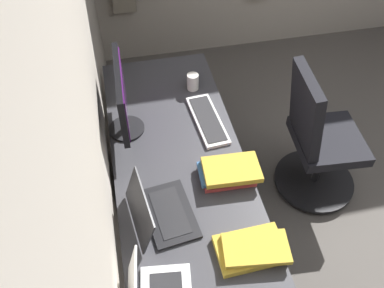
% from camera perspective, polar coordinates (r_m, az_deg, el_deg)
% --- Properties ---
extents(wall_back, '(5.03, 0.10, 2.60)m').
position_cam_1_polar(wall_back, '(1.55, -16.07, 2.81)').
color(wall_back, beige).
rests_on(wall_back, ground).
extents(desk, '(2.01, 0.69, 0.73)m').
position_cam_1_polar(desk, '(2.11, -1.33, -5.47)').
color(desk, '#38383D').
rests_on(desk, ground).
extents(drawer_pedestal, '(0.40, 0.51, 0.69)m').
position_cam_1_polar(drawer_pedestal, '(2.45, -2.52, -7.17)').
color(drawer_pedestal, '#38383D').
rests_on(drawer_pedestal, ground).
extents(monitor_primary, '(0.50, 0.20, 0.41)m').
position_cam_1_polar(monitor_primary, '(2.14, -9.90, 6.51)').
color(monitor_primary, black).
rests_on(monitor_primary, desk).
extents(laptop_leftmost, '(0.37, 0.32, 0.20)m').
position_cam_1_polar(laptop_leftmost, '(1.88, -4.85, -9.52)').
color(laptop_leftmost, black).
rests_on(laptop_leftmost, desk).
extents(keyboard_main, '(0.43, 0.17, 0.02)m').
position_cam_1_polar(keyboard_main, '(2.31, 2.21, 3.45)').
color(keyboard_main, silver).
rests_on(keyboard_main, desk).
extents(book_stack_near, '(0.20, 0.31, 0.08)m').
position_cam_1_polar(book_stack_near, '(2.03, 5.28, -3.91)').
color(book_stack_near, '#B2383D').
rests_on(book_stack_near, desk).
extents(book_stack_far, '(0.21, 0.32, 0.06)m').
position_cam_1_polar(book_stack_far, '(1.82, 8.55, -14.49)').
color(book_stack_far, gold).
rests_on(book_stack_far, desk).
extents(coffee_mug, '(0.11, 0.07, 0.10)m').
position_cam_1_polar(coffee_mug, '(2.50, 0.10, 8.86)').
color(coffee_mug, silver).
rests_on(coffee_mug, desk).
extents(office_chair, '(0.56, 0.57, 0.97)m').
position_cam_1_polar(office_chair, '(2.70, 17.29, 0.28)').
color(office_chair, black).
rests_on(office_chair, ground).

